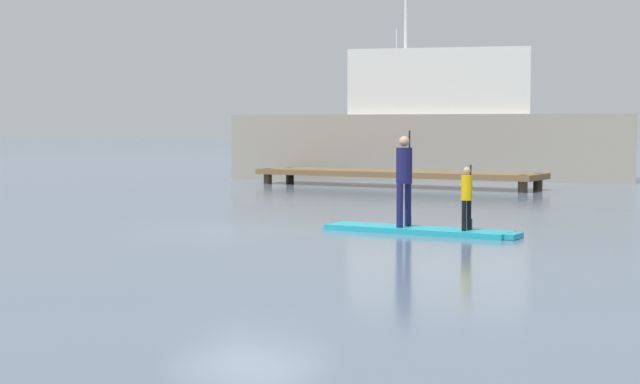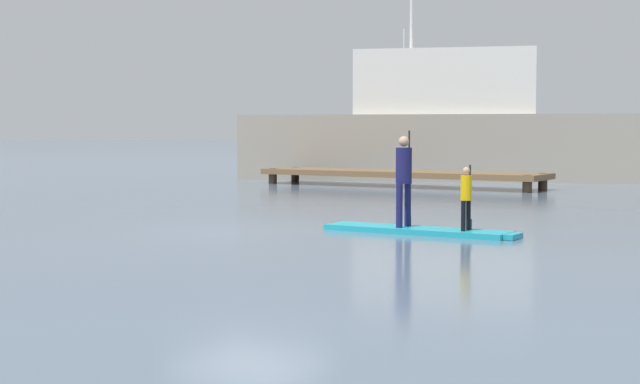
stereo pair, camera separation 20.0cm
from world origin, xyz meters
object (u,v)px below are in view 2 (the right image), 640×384
(paddler_child_solo, at_px, (466,195))
(fishing_boat_white_large, at_px, (438,130))
(paddler_adult, at_px, (404,175))
(fishing_boat_green_midground, at_px, (390,143))
(paddleboard_near, at_px, (420,231))

(paddler_child_solo, distance_m, fishing_boat_white_large, 19.02)
(paddler_adult, relative_size, fishing_boat_green_midground, 0.22)
(paddler_adult, xyz_separation_m, paddler_child_solo, (1.19, 0.01, -0.32))
(fishing_boat_white_large, relative_size, fishing_boat_green_midground, 1.89)
(paddleboard_near, bearing_deg, fishing_boat_white_large, 113.44)
(paddler_adult, height_order, paddler_child_solo, paddler_adult)
(paddler_child_solo, relative_size, fishing_boat_green_midground, 0.15)
(paddler_child_solo, height_order, fishing_boat_white_large, fishing_boat_white_large)
(paddleboard_near, xyz_separation_m, fishing_boat_white_large, (-7.41, 17.10, 1.78))
(fishing_boat_white_large, bearing_deg, fishing_boat_green_midground, 122.51)
(paddleboard_near, xyz_separation_m, paddler_child_solo, (0.86, 0.01, 0.66))
(paddleboard_near, height_order, paddler_adult, paddler_adult)
(paddler_child_solo, bearing_deg, paddleboard_near, -179.06)
(paddler_child_solo, xyz_separation_m, fishing_boat_white_large, (-8.27, 17.09, 1.12))
(paddler_adult, height_order, fishing_boat_white_large, fishing_boat_white_large)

